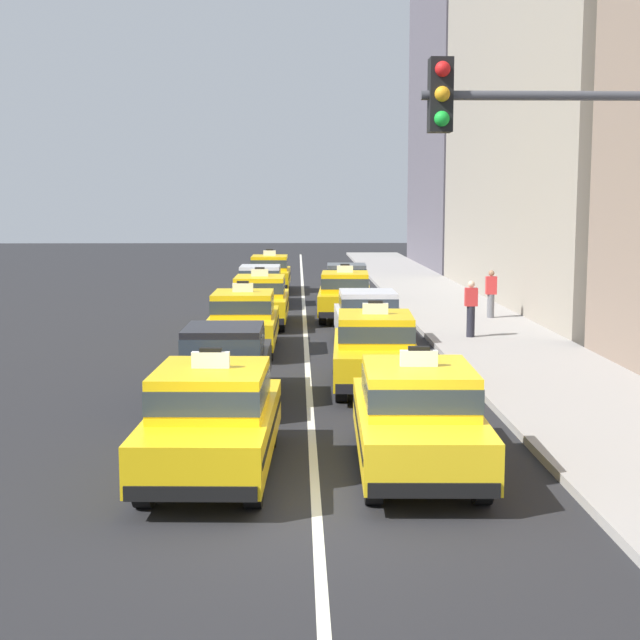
% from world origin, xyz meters
% --- Properties ---
extents(ground_plane, '(160.00, 160.00, 0.00)m').
position_xyz_m(ground_plane, '(0.00, 0.00, 0.00)').
color(ground_plane, '#232326').
extents(lane_stripe_left_right, '(0.14, 80.00, 0.01)m').
position_xyz_m(lane_stripe_left_right, '(0.00, 20.00, 0.00)').
color(lane_stripe_left_right, silver).
rests_on(lane_stripe_left_right, ground).
extents(sidewalk_curb, '(4.00, 90.00, 0.15)m').
position_xyz_m(sidewalk_curb, '(5.60, 15.00, 0.07)').
color(sidewalk_curb, '#9E9993').
rests_on(sidewalk_curb, ground).
extents(taxi_left_nearest, '(1.98, 4.62, 1.96)m').
position_xyz_m(taxi_left_nearest, '(-1.53, 1.76, 0.88)').
color(taxi_left_nearest, black).
rests_on(taxi_left_nearest, ground).
extents(sedan_left_second, '(1.81, 4.32, 1.58)m').
position_xyz_m(sedan_left_second, '(-1.75, 6.85, 0.85)').
color(sedan_left_second, black).
rests_on(sedan_left_second, ground).
extents(taxi_left_third, '(1.87, 4.58, 1.96)m').
position_xyz_m(taxi_left_third, '(-1.73, 13.23, 0.88)').
color(taxi_left_third, black).
rests_on(taxi_left_third, ground).
extents(taxi_left_fourth, '(1.88, 4.58, 1.96)m').
position_xyz_m(taxi_left_fourth, '(-1.49, 18.53, 0.88)').
color(taxi_left_fourth, black).
rests_on(taxi_left_fourth, ground).
extents(sedan_left_fifth, '(1.80, 4.31, 1.58)m').
position_xyz_m(sedan_left_fifth, '(-1.73, 24.70, 0.85)').
color(sedan_left_fifth, black).
rests_on(sedan_left_fifth, ground).
extents(taxi_left_sixth, '(1.87, 4.58, 1.96)m').
position_xyz_m(taxi_left_sixth, '(-1.51, 30.12, 0.88)').
color(taxi_left_sixth, black).
rests_on(taxi_left_sixth, ground).
extents(taxi_right_nearest, '(1.94, 4.61, 1.96)m').
position_xyz_m(taxi_right_nearest, '(1.57, 1.82, 0.88)').
color(taxi_right_nearest, black).
rests_on(taxi_right_nearest, ground).
extents(taxi_right_second, '(2.03, 4.64, 1.96)m').
position_xyz_m(taxi_right_second, '(1.46, 8.22, 0.88)').
color(taxi_right_second, black).
rests_on(taxi_right_second, ground).
extents(sedan_right_third, '(1.78, 4.31, 1.58)m').
position_xyz_m(sedan_right_third, '(1.75, 14.16, 0.85)').
color(sedan_right_third, black).
rests_on(sedan_right_third, ground).
extents(taxi_right_fourth, '(2.04, 4.65, 1.96)m').
position_xyz_m(taxi_right_fourth, '(1.41, 20.10, 0.88)').
color(taxi_right_fourth, black).
rests_on(taxi_right_fourth, ground).
extents(sedan_right_fifth, '(1.92, 4.36, 1.58)m').
position_xyz_m(sedan_right_fifth, '(1.76, 25.51, 0.85)').
color(sedan_right_fifth, black).
rests_on(sedan_right_fifth, ground).
extents(pedestrian_near_crosswalk, '(0.36, 0.24, 1.63)m').
position_xyz_m(pedestrian_near_crosswalk, '(6.38, 19.27, 0.98)').
color(pedestrian_near_crosswalk, slate).
rests_on(pedestrian_near_crosswalk, sidewalk_curb).
extents(pedestrian_mid_block, '(0.36, 0.24, 1.66)m').
position_xyz_m(pedestrian_mid_block, '(4.85, 14.81, 0.99)').
color(pedestrian_mid_block, '#23232D').
rests_on(pedestrian_mid_block, sidewalk_curb).
extents(traffic_light_pole, '(2.87, 0.33, 5.58)m').
position_xyz_m(traffic_light_pole, '(2.89, -2.00, 3.82)').
color(traffic_light_pole, '#47474C').
rests_on(traffic_light_pole, ground).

